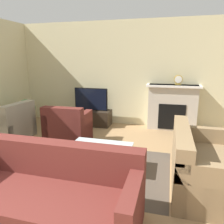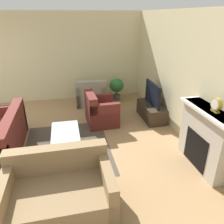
{
  "view_description": "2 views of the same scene",
  "coord_description": "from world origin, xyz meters",
  "views": [
    {
      "loc": [
        1.42,
        -0.76,
        1.73
      ],
      "look_at": [
        0.39,
        3.12,
        0.76
      ],
      "focal_mm": 35.0,
      "sensor_mm": 36.0,
      "label": 1
    },
    {
      "loc": [
        4.42,
        2.42,
        2.57
      ],
      "look_at": [
        0.75,
        3.22,
        0.9
      ],
      "focal_mm": 35.0,
      "sensor_mm": 36.0,
      "label": 2
    }
  ],
  "objects": [
    {
      "name": "tv_stand",
      "position": [
        -0.59,
        4.6,
        0.2
      ],
      "size": [
        1.04,
        0.48,
        0.41
      ],
      "color": "#2D2319",
      "rests_on": "ground_plane"
    },
    {
      "name": "armchair_accent",
      "position": [
        -0.6,
        3.21,
        0.3
      ],
      "size": [
        0.86,
        0.77,
        0.82
      ],
      "rotation": [
        0.0,
        0.0,
        3.18
      ],
      "color": "#5B231E",
      "rests_on": "ground_plane"
    },
    {
      "name": "potted_plant",
      "position": [
        -2.16,
        4.01,
        0.46
      ],
      "size": [
        0.45,
        0.45,
        0.73
      ],
      "color": "#47474C",
      "rests_on": "ground_plane"
    },
    {
      "name": "area_rug",
      "position": [
        0.41,
        2.33,
        0.0
      ],
      "size": [
        2.18,
        1.75,
        0.0
      ],
      "color": "#4C4238",
      "rests_on": "ground_plane"
    },
    {
      "name": "couch_sectional",
      "position": [
        0.27,
        1.03,
        0.29
      ],
      "size": [
        1.91,
        0.86,
        0.82
      ],
      "color": "#5B231E",
      "rests_on": "ground_plane"
    },
    {
      "name": "mantel_clock",
      "position": [
        1.6,
        4.76,
        1.25
      ],
      "size": [
        0.21,
        0.07,
        0.24
      ],
      "color": "#B79338",
      "rests_on": "fireplace"
    },
    {
      "name": "coffee_table",
      "position": [
        0.41,
        2.32,
        0.36
      ],
      "size": [
        0.98,
        0.55,
        0.4
      ],
      "color": "#333338",
      "rests_on": "ground_plane"
    },
    {
      "name": "wall_back",
      "position": [
        0.0,
        4.95,
        1.35
      ],
      "size": [
        8.34,
        0.06,
        2.7
      ],
      "color": "beige",
      "rests_on": "ground_plane"
    },
    {
      "name": "tv",
      "position": [
        -0.59,
        4.6,
        0.7
      ],
      "size": [
        0.9,
        0.06,
        0.59
      ],
      "color": "black",
      "rests_on": "tv_stand"
    },
    {
      "name": "fireplace",
      "position": [
        1.5,
        4.76,
        0.59
      ],
      "size": [
        1.29,
        0.38,
        1.13
      ],
      "color": "#BCB2A3",
      "rests_on": "ground_plane"
    },
    {
      "name": "armchair_by_window",
      "position": [
        -1.96,
        3.14,
        0.3
      ],
      "size": [
        0.83,
        0.93,
        0.82
      ],
      "rotation": [
        0.0,
        0.0,
        -1.63
      ],
      "color": "#9E937F",
      "rests_on": "ground_plane"
    },
    {
      "name": "wall_left",
      "position": [
        -2.7,
        2.46,
        1.35
      ],
      "size": [
        0.06,
        7.92,
        2.7
      ],
      "color": "beige",
      "rests_on": "ground_plane"
    },
    {
      "name": "couch_loveseat",
      "position": [
        1.96,
        2.2,
        0.29
      ],
      "size": [
        0.98,
        1.49,
        0.82
      ],
      "rotation": [
        0.0,
        0.0,
        1.57
      ],
      "color": "#8C704C",
      "rests_on": "ground_plane"
    }
  ]
}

